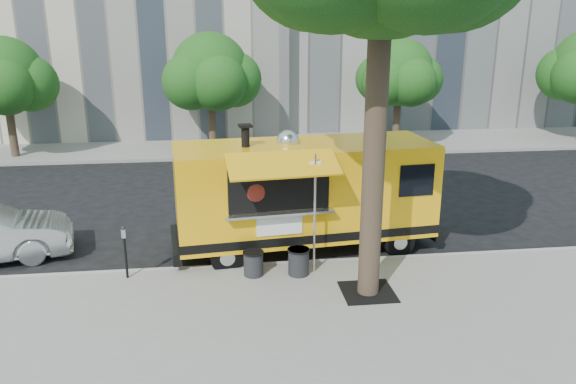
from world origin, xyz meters
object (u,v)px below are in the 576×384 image
object	(u,v)px
far_tree_c	(399,72)
parking_meter	(125,246)
far_tree_b	(210,72)
trash_bin_right	(253,263)
far_tree_a	(4,76)
sign_post	(315,207)
trash_bin_left	(299,261)
food_truck	(304,193)

from	to	relation	value
far_tree_c	parking_meter	size ratio (longest dim) A/B	3.90
far_tree_b	trash_bin_right	xyz separation A→B (m)	(1.05, -14.27, -3.35)
far_tree_a	sign_post	size ratio (longest dim) A/B	1.79
parking_meter	trash_bin_right	bearing A→B (deg)	-4.17
trash_bin_left	trash_bin_right	world-z (taller)	trash_bin_left
far_tree_b	sign_post	distance (m)	14.61
far_tree_b	far_tree_a	bearing A→B (deg)	-177.46
far_tree_c	parking_meter	xyz separation A→B (m)	(-11.00, -13.75, -2.74)
far_tree_a	food_truck	xyz separation A→B (m)	(11.54, -12.13, -2.10)
far_tree_c	trash_bin_right	bearing A→B (deg)	-119.64
trash_bin_right	food_truck	bearing A→B (deg)	49.32
trash_bin_left	trash_bin_right	xyz separation A→B (m)	(-1.10, 0.09, -0.02)
far_tree_b	far_tree_c	xyz separation A→B (m)	(9.00, -0.30, -0.12)
far_tree_b	trash_bin_left	size ratio (longest dim) A/B	8.27
parking_meter	food_truck	bearing A→B (deg)	18.45
far_tree_a	trash_bin_right	bearing A→B (deg)	-54.08
far_tree_b	sign_post	bearing A→B (deg)	-79.85
sign_post	food_truck	xyz separation A→B (m)	(-0.01, 1.72, -0.17)
trash_bin_left	trash_bin_right	bearing A→B (deg)	175.46
far_tree_a	sign_post	xyz separation A→B (m)	(11.55, -13.85, -1.93)
far_tree_c	far_tree_b	bearing A→B (deg)	178.09
far_tree_a	far_tree_b	xyz separation A→B (m)	(9.00, 0.40, 0.06)
far_tree_c	parking_meter	bearing A→B (deg)	-128.66
far_tree_a	sign_post	world-z (taller)	far_tree_a
food_truck	trash_bin_left	bearing A→B (deg)	-108.02
far_tree_b	food_truck	bearing A→B (deg)	-78.53
sign_post	far_tree_b	bearing A→B (deg)	100.15
sign_post	parking_meter	distance (m)	4.64
trash_bin_left	sign_post	bearing A→B (deg)	15.34
trash_bin_right	sign_post	bearing A→B (deg)	0.85
far_tree_b	far_tree_c	distance (m)	9.01
far_tree_c	trash_bin_left	distance (m)	15.97
far_tree_a	parking_meter	bearing A→B (deg)	-62.85
parking_meter	trash_bin_right	world-z (taller)	parking_meter
far_tree_a	food_truck	bearing A→B (deg)	-46.43
far_tree_c	parking_meter	distance (m)	17.82
far_tree_c	food_truck	bearing A→B (deg)	-117.82
far_tree_c	food_truck	xyz separation A→B (m)	(-6.46, -12.23, -2.04)
parking_meter	trash_bin_left	bearing A→B (deg)	-4.27
far_tree_c	sign_post	bearing A→B (deg)	-114.81
food_truck	parking_meter	bearing A→B (deg)	-167.40
trash_bin_left	trash_bin_right	size ratio (longest dim) A/B	1.08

